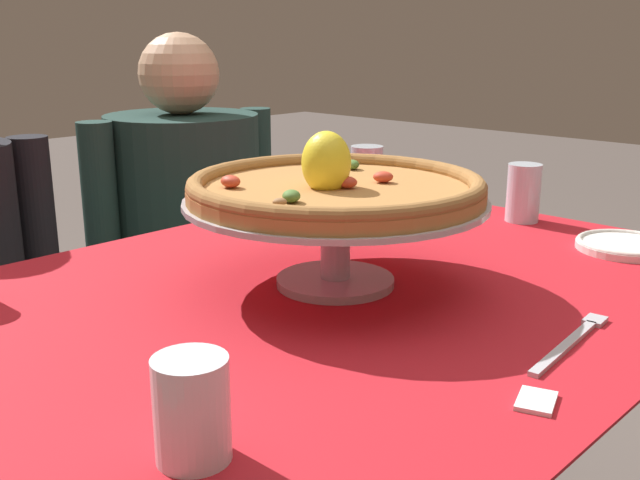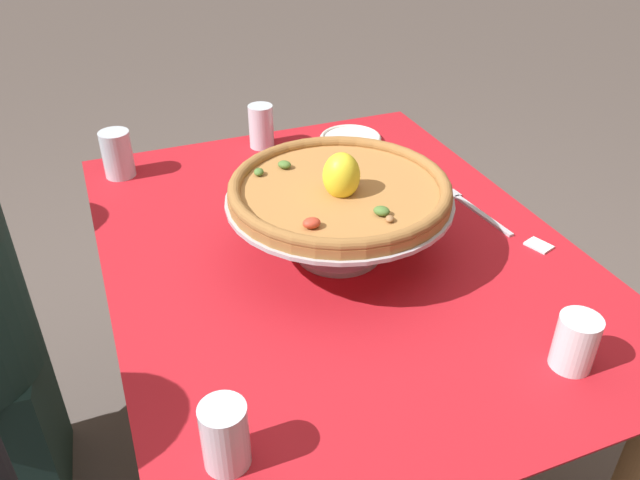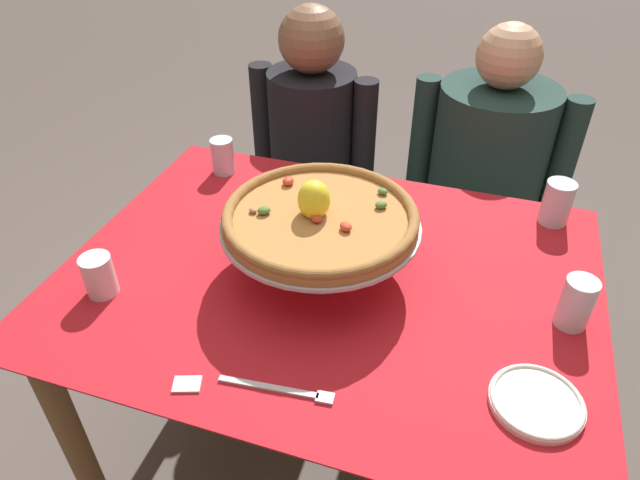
{
  "view_description": "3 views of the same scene",
  "coord_description": "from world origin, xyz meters",
  "px_view_note": "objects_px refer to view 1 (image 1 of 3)",
  "views": [
    {
      "loc": [
        -0.78,
        -0.68,
        1.11
      ],
      "look_at": [
        -0.03,
        0.03,
        0.82
      ],
      "focal_mm": 41.69,
      "sensor_mm": 36.0,
      "label": 1
    },
    {
      "loc": [
        -0.98,
        0.43,
        1.48
      ],
      "look_at": [
        -0.03,
        0.05,
        0.8
      ],
      "focal_mm": 35.79,
      "sensor_mm": 36.0,
      "label": 2
    },
    {
      "loc": [
        0.28,
        -0.93,
        1.58
      ],
      "look_at": [
        -0.04,
        0.05,
        0.8
      ],
      "focal_mm": 31.57,
      "sensor_mm": 36.0,
      "label": 3
    }
  ],
  "objects_px": {
    "side_plate": "(626,245)",
    "diner_right": "(188,261)",
    "water_glass_side_right": "(521,196)",
    "water_glass_back_right": "(367,174)",
    "pizza_stand": "(336,219)",
    "water_glass_front_left": "(192,416)",
    "pizza": "(335,186)",
    "dinner_fork": "(573,340)",
    "sugar_packet": "(536,401)"
  },
  "relations": [
    {
      "from": "dinner_fork",
      "to": "water_glass_front_left",
      "type": "bearing_deg",
      "value": 164.81
    },
    {
      "from": "water_glass_back_right",
      "to": "water_glass_side_right",
      "type": "bearing_deg",
      "value": -84.88
    },
    {
      "from": "dinner_fork",
      "to": "pizza",
      "type": "bearing_deg",
      "value": 96.92
    },
    {
      "from": "water_glass_front_left",
      "to": "dinner_fork",
      "type": "xyz_separation_m",
      "value": [
        0.46,
        -0.13,
        -0.04
      ]
    },
    {
      "from": "pizza",
      "to": "side_plate",
      "type": "distance_m",
      "value": 0.55
    },
    {
      "from": "pizza_stand",
      "to": "diner_right",
      "type": "height_order",
      "value": "diner_right"
    },
    {
      "from": "water_glass_back_right",
      "to": "diner_right",
      "type": "xyz_separation_m",
      "value": [
        -0.18,
        0.44,
        -0.26
      ]
    },
    {
      "from": "dinner_fork",
      "to": "sugar_packet",
      "type": "bearing_deg",
      "value": -166.17
    },
    {
      "from": "sugar_packet",
      "to": "side_plate",
      "type": "bearing_deg",
      "value": 14.17
    },
    {
      "from": "pizza_stand",
      "to": "dinner_fork",
      "type": "relative_size",
      "value": 2.01
    },
    {
      "from": "water_glass_side_right",
      "to": "water_glass_back_right",
      "type": "bearing_deg",
      "value": 95.12
    },
    {
      "from": "pizza_stand",
      "to": "sugar_packet",
      "type": "bearing_deg",
      "value": -108.28
    },
    {
      "from": "pizza_stand",
      "to": "side_plate",
      "type": "bearing_deg",
      "value": -26.42
    },
    {
      "from": "side_plate",
      "to": "diner_right",
      "type": "height_order",
      "value": "diner_right"
    },
    {
      "from": "pizza_stand",
      "to": "sugar_packet",
      "type": "height_order",
      "value": "pizza_stand"
    },
    {
      "from": "pizza_stand",
      "to": "pizza",
      "type": "xyz_separation_m",
      "value": [
        -0.0,
        0.0,
        0.05
      ]
    },
    {
      "from": "pizza",
      "to": "water_glass_back_right",
      "type": "bearing_deg",
      "value": 35.77
    },
    {
      "from": "pizza",
      "to": "dinner_fork",
      "type": "relative_size",
      "value": 1.95
    },
    {
      "from": "water_glass_back_right",
      "to": "water_glass_side_right",
      "type": "distance_m",
      "value": 0.37
    },
    {
      "from": "pizza_stand",
      "to": "water_glass_side_right",
      "type": "relative_size",
      "value": 3.85
    },
    {
      "from": "pizza",
      "to": "water_glass_side_right",
      "type": "height_order",
      "value": "pizza"
    },
    {
      "from": "water_glass_side_right",
      "to": "dinner_fork",
      "type": "xyz_separation_m",
      "value": [
        -0.49,
        -0.34,
        -0.05
      ]
    },
    {
      "from": "water_glass_front_left",
      "to": "water_glass_back_right",
      "type": "relative_size",
      "value": 0.83
    },
    {
      "from": "pizza_stand",
      "to": "water_glass_front_left",
      "type": "distance_m",
      "value": 0.48
    },
    {
      "from": "sugar_packet",
      "to": "dinner_fork",
      "type": "bearing_deg",
      "value": 13.83
    },
    {
      "from": "water_glass_side_right",
      "to": "diner_right",
      "type": "bearing_deg",
      "value": 104.75
    },
    {
      "from": "diner_right",
      "to": "water_glass_side_right",
      "type": "bearing_deg",
      "value": -75.25
    },
    {
      "from": "water_glass_front_left",
      "to": "sugar_packet",
      "type": "relative_size",
      "value": 1.88
    },
    {
      "from": "water_glass_front_left",
      "to": "side_plate",
      "type": "height_order",
      "value": "water_glass_front_left"
    },
    {
      "from": "side_plate",
      "to": "sugar_packet",
      "type": "relative_size",
      "value": 3.29
    },
    {
      "from": "water_glass_side_right",
      "to": "side_plate",
      "type": "xyz_separation_m",
      "value": [
        -0.06,
        -0.23,
        -0.04
      ]
    },
    {
      "from": "water_glass_back_right",
      "to": "sugar_packet",
      "type": "bearing_deg",
      "value": -130.02
    },
    {
      "from": "side_plate",
      "to": "water_glass_front_left",
      "type": "bearing_deg",
      "value": 179.01
    },
    {
      "from": "water_glass_front_left",
      "to": "water_glass_back_right",
      "type": "bearing_deg",
      "value": 32.22
    },
    {
      "from": "pizza",
      "to": "water_glass_back_right",
      "type": "xyz_separation_m",
      "value": [
        0.5,
        0.36,
        -0.1
      ]
    },
    {
      "from": "pizza_stand",
      "to": "side_plate",
      "type": "height_order",
      "value": "pizza_stand"
    },
    {
      "from": "water_glass_front_left",
      "to": "diner_right",
      "type": "height_order",
      "value": "diner_right"
    },
    {
      "from": "pizza",
      "to": "dinner_fork",
      "type": "height_order",
      "value": "pizza"
    },
    {
      "from": "pizza_stand",
      "to": "sugar_packet",
      "type": "relative_size",
      "value": 8.66
    },
    {
      "from": "water_glass_front_left",
      "to": "water_glass_side_right",
      "type": "bearing_deg",
      "value": 12.81
    },
    {
      "from": "side_plate",
      "to": "water_glass_back_right",
      "type": "bearing_deg",
      "value": 87.32
    },
    {
      "from": "pizza_stand",
      "to": "sugar_packet",
      "type": "distance_m",
      "value": 0.42
    },
    {
      "from": "pizza",
      "to": "water_glass_front_left",
      "type": "bearing_deg",
      "value": -152.41
    },
    {
      "from": "water_glass_side_right",
      "to": "pizza",
      "type": "bearing_deg",
      "value": 179.71
    },
    {
      "from": "pizza_stand",
      "to": "water_glass_back_right",
      "type": "bearing_deg",
      "value": 35.85
    },
    {
      "from": "water_glass_back_right",
      "to": "side_plate",
      "type": "relative_size",
      "value": 0.69
    },
    {
      "from": "pizza",
      "to": "pizza_stand",
      "type": "bearing_deg",
      "value": -23.22
    },
    {
      "from": "water_glass_front_left",
      "to": "dinner_fork",
      "type": "bearing_deg",
      "value": -15.19
    },
    {
      "from": "pizza_stand",
      "to": "pizza",
      "type": "relative_size",
      "value": 1.03
    },
    {
      "from": "side_plate",
      "to": "water_glass_side_right",
      "type": "bearing_deg",
      "value": 75.4
    }
  ]
}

